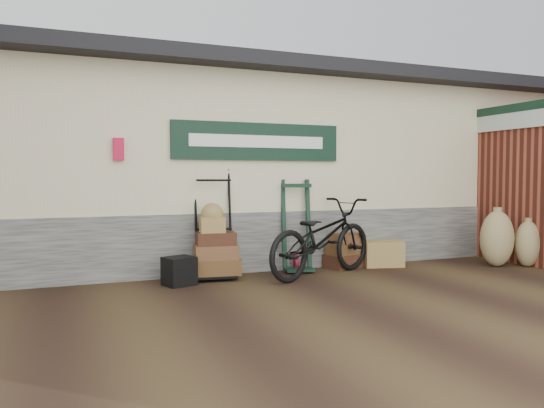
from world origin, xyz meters
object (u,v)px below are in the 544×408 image
at_px(wicker_hamper, 382,253).
at_px(suitcase_stack, 345,250).
at_px(bicycle, 322,233).
at_px(black_trunk, 179,271).
at_px(porter_trolley, 214,222).
at_px(green_barrow, 297,226).

bearing_deg(wicker_hamper, suitcase_stack, 169.97).
bearing_deg(bicycle, black_trunk, 63.59).
relative_size(porter_trolley, wicker_hamper, 2.55).
bearing_deg(wicker_hamper, porter_trolley, 177.72).
height_order(porter_trolley, suitcase_stack, porter_trolley).
height_order(green_barrow, black_trunk, green_barrow).
distance_m(porter_trolley, wicker_hamper, 2.81).
height_order(green_barrow, suitcase_stack, green_barrow).
relative_size(green_barrow, suitcase_stack, 2.23).
bearing_deg(porter_trolley, bicycle, -11.31).
bearing_deg(bicycle, suitcase_stack, -76.04).
distance_m(green_barrow, wicker_hamper, 1.54).
xyz_separation_m(porter_trolley, black_trunk, (-0.58, -0.37, -0.60)).
xyz_separation_m(wicker_hamper, black_trunk, (-3.33, -0.26, -0.01)).
distance_m(suitcase_stack, black_trunk, 2.74).
xyz_separation_m(porter_trolley, bicycle, (1.46, -0.50, -0.17)).
distance_m(wicker_hamper, black_trunk, 3.34).
height_order(wicker_hamper, bicycle, bicycle).
relative_size(suitcase_stack, wicker_hamper, 1.00).
relative_size(black_trunk, bicycle, 0.18).
xyz_separation_m(wicker_hamper, bicycle, (-1.29, -0.39, 0.42)).
distance_m(suitcase_stack, wicker_hamper, 0.63).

